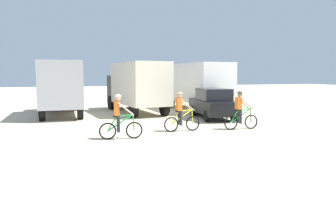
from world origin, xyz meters
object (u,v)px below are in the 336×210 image
(box_truck_grey_hauler, at_px, (61,86))
(box_truck_white_box, at_px, (198,84))
(sedan_parked, at_px, (213,103))
(cyclist_cowboy_hat, at_px, (181,113))
(cyclist_orange_shirt, at_px, (119,118))
(cyclist_near_camera, at_px, (240,112))
(box_truck_cream_rv, at_px, (137,85))

(box_truck_grey_hauler, bearing_deg, box_truck_white_box, 0.27)
(sedan_parked, distance_m, cyclist_cowboy_hat, 4.80)
(cyclist_orange_shirt, distance_m, cyclist_cowboy_hat, 3.04)
(box_truck_white_box, bearing_deg, cyclist_near_camera, -98.98)
(cyclist_cowboy_hat, bearing_deg, cyclist_orange_shirt, -163.29)
(box_truck_white_box, bearing_deg, cyclist_orange_shirt, -129.19)
(box_truck_cream_rv, distance_m, box_truck_white_box, 4.51)
(box_truck_white_box, distance_m, sedan_parked, 4.39)
(cyclist_orange_shirt, height_order, cyclist_cowboy_hat, same)
(sedan_parked, distance_m, cyclist_near_camera, 3.89)
(box_truck_white_box, height_order, sedan_parked, box_truck_white_box)
(box_truck_grey_hauler, bearing_deg, box_truck_cream_rv, -0.92)
(box_truck_grey_hauler, distance_m, sedan_parked, 9.53)
(box_truck_grey_hauler, bearing_deg, cyclist_cowboy_hat, -55.62)
(cyclist_cowboy_hat, xyz_separation_m, cyclist_near_camera, (2.81, -0.35, 0.00))
(box_truck_grey_hauler, relative_size, cyclist_cowboy_hat, 3.73)
(cyclist_orange_shirt, bearing_deg, cyclist_cowboy_hat, 16.71)
(cyclist_orange_shirt, distance_m, cyclist_near_camera, 5.75)
(box_truck_grey_hauler, height_order, cyclist_orange_shirt, box_truck_grey_hauler)
(box_truck_grey_hauler, xyz_separation_m, sedan_parked, (8.51, -4.16, -0.99))
(sedan_parked, height_order, cyclist_cowboy_hat, cyclist_cowboy_hat)
(box_truck_white_box, bearing_deg, sedan_parked, -101.02)
(box_truck_grey_hauler, xyz_separation_m, cyclist_near_camera, (8.06, -8.02, -1.03))
(box_truck_cream_rv, xyz_separation_m, cyclist_cowboy_hat, (0.42, -7.59, -1.03))
(box_truck_grey_hauler, height_order, box_truck_cream_rv, same)
(cyclist_near_camera, bearing_deg, box_truck_cream_rv, 112.14)
(box_truck_grey_hauler, relative_size, box_truck_cream_rv, 0.97)
(box_truck_cream_rv, bearing_deg, cyclist_cowboy_hat, -86.83)
(box_truck_cream_rv, relative_size, cyclist_orange_shirt, 3.85)
(box_truck_white_box, relative_size, cyclist_cowboy_hat, 3.78)
(box_truck_grey_hauler, relative_size, box_truck_white_box, 0.99)
(box_truck_white_box, height_order, cyclist_near_camera, box_truck_white_box)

